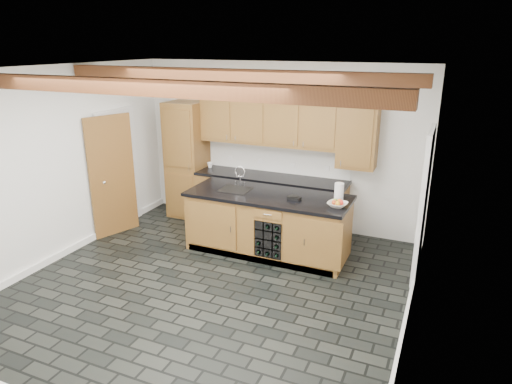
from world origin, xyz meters
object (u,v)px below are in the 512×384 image
paper_towel (339,192)px  island (268,224)px  kitchen_scale (294,198)px  fruit_bowl (337,205)px

paper_towel → island: bearing=-171.7°
island → paper_towel: bearing=8.3°
kitchen_scale → paper_towel: bearing=27.9°
kitchen_scale → fruit_bowl: 0.65m
kitchen_scale → fruit_bowl: fruit_bowl is taller
kitchen_scale → fruit_bowl: size_ratio=0.75×
fruit_bowl → paper_towel: (-0.05, 0.26, 0.10)m
island → paper_towel: size_ratio=9.48×
paper_towel → kitchen_scale: bearing=-161.2°
kitchen_scale → fruit_bowl: bearing=4.1°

